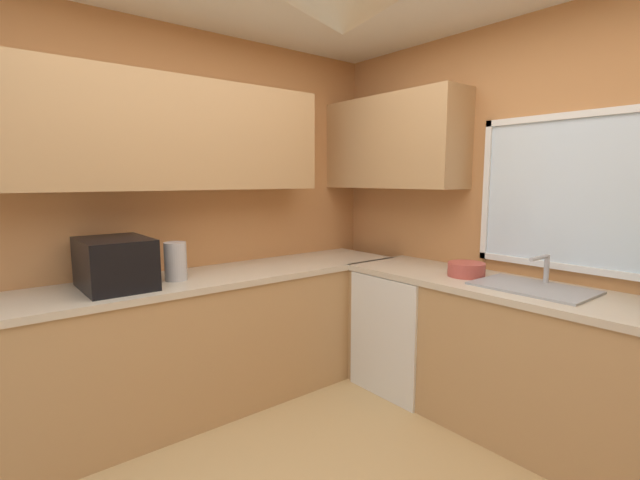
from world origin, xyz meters
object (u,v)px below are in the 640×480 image
sink_assembly (533,287)px  dishwasher (409,330)px  kettle (176,261)px  bowl (466,269)px  microwave (115,263)px

sink_assembly → dishwasher: bearing=-177.6°
dishwasher → kettle: kettle is taller
kettle → bowl: (1.08, 1.51, -0.07)m
sink_assembly → bowl: 0.44m
dishwasher → kettle: size_ratio=3.56×
bowl → dishwasher: bearing=-176.1°
kettle → bowl: size_ratio=1.02×
kettle → bowl: kettle is taller
sink_assembly → kettle: bearing=-135.0°
microwave → bowl: size_ratio=2.04×
microwave → bowl: bearing=59.4°
sink_assembly → bowl: sink_assembly is taller
sink_assembly → microwave: bearing=-129.4°
kettle → sink_assembly: bearing=45.0°
microwave → bowl: microwave is taller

